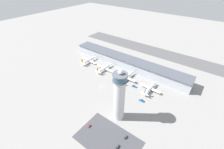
{
  "coord_description": "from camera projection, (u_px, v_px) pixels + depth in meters",
  "views": [
    {
      "loc": [
        114.2,
        -126.9,
        141.05
      ],
      "look_at": [
        -1.36,
        27.53,
        6.38
      ],
      "focal_mm": 24.0,
      "sensor_mm": 36.0,
      "label": 1
    }
  ],
  "objects": [
    {
      "name": "car_grey_coupe",
      "position": [
        90.0,
        126.0,
        164.19
      ],
      "size": [
        1.89,
        4.37,
        1.45
      ],
      "color": "black",
      "rests_on": "ground"
    },
    {
      "name": "ground_plane",
      "position": [
        102.0,
        87.0,
        220.16
      ],
      "size": [
        1000.0,
        1000.0,
        0.0
      ],
      "primitive_type": "plane",
      "color": "gray"
    },
    {
      "name": "terminal_building",
      "position": [
        127.0,
        63.0,
        261.09
      ],
      "size": [
        214.83,
        25.0,
        17.34
      ],
      "color": "#A3A8B2",
      "rests_on": "ground"
    },
    {
      "name": "service_truck_baggage",
      "position": [
        121.0,
        99.0,
        198.09
      ],
      "size": [
        7.46,
        3.69,
        2.83
      ],
      "color": "black",
      "rests_on": "ground"
    },
    {
      "name": "service_truck_catering",
      "position": [
        142.0,
        101.0,
        195.68
      ],
      "size": [
        6.87,
        3.02,
        2.79
      ],
      "color": "black",
      "rests_on": "ground"
    },
    {
      "name": "car_navy_sedan",
      "position": [
        126.0,
        137.0,
        153.09
      ],
      "size": [
        1.82,
        4.41,
        1.52
      ],
      "color": "black",
      "rests_on": "ground"
    },
    {
      "name": "runway_strip",
      "position": [
        148.0,
        50.0,
        323.52
      ],
      "size": [
        322.25,
        44.0,
        0.01
      ],
      "primitive_type": "cube",
      "color": "#515154",
      "rests_on": "ground"
    },
    {
      "name": "control_tower",
      "position": [
        119.0,
        96.0,
        157.06
      ],
      "size": [
        15.53,
        15.53,
        65.59
      ],
      "color": "#BCBCC1",
      "rests_on": "ground"
    },
    {
      "name": "airplane_gate_bravo",
      "position": [
        104.0,
        68.0,
        254.95
      ],
      "size": [
        36.94,
        35.07,
        12.99
      ],
      "color": "white",
      "rests_on": "ground"
    },
    {
      "name": "airplane_gate_delta",
      "position": [
        150.0,
        88.0,
        210.99
      ],
      "size": [
        30.86,
        33.44,
        12.81
      ],
      "color": "white",
      "rests_on": "ground"
    },
    {
      "name": "airplane_gate_alpha",
      "position": [
        89.0,
        60.0,
        275.79
      ],
      "size": [
        37.31,
        32.18,
        13.89
      ],
      "color": "white",
      "rests_on": "ground"
    },
    {
      "name": "service_truck_fuel",
      "position": [
        134.0,
        86.0,
        219.58
      ],
      "size": [
        7.21,
        3.26,
        2.74
      ],
      "color": "black",
      "rests_on": "ground"
    },
    {
      "name": "car_silver_sedan",
      "position": [
        118.0,
        147.0,
        144.8
      ],
      "size": [
        2.1,
        4.82,
        1.46
      ],
      "color": "black",
      "rests_on": "ground"
    },
    {
      "name": "parking_lot_surface",
      "position": [
        108.0,
        140.0,
        151.56
      ],
      "size": [
        64.0,
        40.0,
        0.01
      ],
      "primitive_type": "cube",
      "color": "#424247",
      "rests_on": "ground"
    },
    {
      "name": "airplane_gate_charlie",
      "position": [
        126.0,
        77.0,
        231.89
      ],
      "size": [
        32.45,
        38.93,
        13.29
      ],
      "color": "silver",
      "rests_on": "ground"
    }
  ]
}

